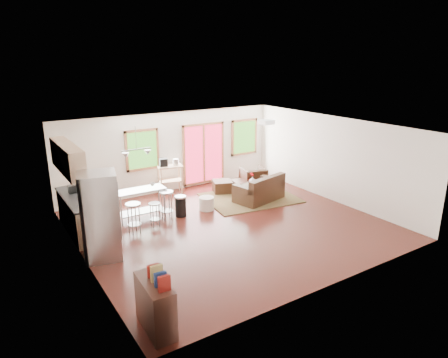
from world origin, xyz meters
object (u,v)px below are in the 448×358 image
rug (250,198)px  ottoman (222,186)px  island (141,199)px  kitchen_cart (169,170)px  refrigerator (101,216)px  coffee_table (247,181)px  armchair (253,177)px  loveseat (260,191)px

rug → ottoman: (-0.42, 0.97, 0.19)m
island → kitchen_cart: 2.20m
island → refrigerator: bearing=-133.1°
coffee_table → island: island is taller
armchair → kitchen_cart: 2.84m
island → kitchen_cart: (1.57, 1.52, 0.23)m
coffee_table → ottoman: same height
coffee_table → kitchen_cart: 2.59m
coffee_table → refrigerator: bearing=-159.8°
ottoman → refrigerator: size_ratio=0.31×
armchair → island: 4.25m
ottoman → rug: bearing=-66.4°
rug → ottoman: ottoman is taller
coffee_table → island: size_ratio=0.80×
rug → ottoman: size_ratio=4.63×
coffee_table → kitchen_cart: bearing=152.5°
ottoman → kitchen_cart: size_ratio=0.50×
rug → island: bearing=175.8°
rug → island: 3.56m
rug → refrigerator: 5.30m
coffee_table → ottoman: (-0.75, 0.37, -0.14)m
rug → refrigerator: (-5.03, -1.37, 0.96)m
rug → island: size_ratio=2.04×
ottoman → kitchen_cart: kitchen_cart is taller
coffee_table → loveseat: bearing=-102.5°
coffee_table → armchair: size_ratio=1.37×
island → rug: bearing=-4.2°
rug → coffee_table: bearing=61.4°
coffee_table → ottoman: 0.85m
coffee_table → refrigerator: (-5.36, -1.97, 0.63)m
coffee_table → kitchen_cart: (-2.26, 1.18, 0.47)m
armchair → ottoman: 1.16m
armchair → island: (-4.21, -0.55, 0.19)m
armchair → island: bearing=21.3°
rug → coffee_table: size_ratio=2.55×
loveseat → island: island is taller
loveseat → refrigerator: refrigerator is taller
loveseat → refrigerator: size_ratio=0.87×
ottoman → kitchen_cart: 1.82m
refrigerator → island: refrigerator is taller
rug → loveseat: bearing=-71.1°
rug → armchair: (0.71, 0.80, 0.38)m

